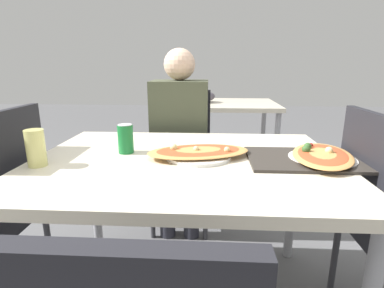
{
  "coord_description": "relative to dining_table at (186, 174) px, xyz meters",
  "views": [
    {
      "loc": [
        0.09,
        -1.16,
        1.09
      ],
      "look_at": [
        0.03,
        0.01,
        0.78
      ],
      "focal_mm": 28.0,
      "sensor_mm": 36.0,
      "label": 1
    }
  ],
  "objects": [
    {
      "name": "soda_can",
      "position": [
        -0.26,
        0.07,
        0.13
      ],
      "size": [
        0.07,
        0.07,
        0.12
      ],
      "color": "#197233",
      "rests_on": "dining_table"
    },
    {
      "name": "person_seated",
      "position": [
        -0.09,
        0.68,
        0.04
      ],
      "size": [
        0.35,
        0.3,
        1.19
      ],
      "rotation": [
        0.0,
        0.0,
        3.14
      ],
      "color": "#2D2D38",
      "rests_on": "ground_plane"
    },
    {
      "name": "pizza_main",
      "position": [
        0.05,
        0.02,
        0.09
      ],
      "size": [
        0.46,
        0.31,
        0.05
      ],
      "color": "white",
      "rests_on": "dining_table"
    },
    {
      "name": "background_table",
      "position": [
        0.17,
        1.85,
        0.01
      ],
      "size": [
        1.1,
        0.8,
        0.84
      ],
      "color": "beige",
      "rests_on": "ground_plane"
    },
    {
      "name": "chair_far_seated",
      "position": [
        -0.09,
        0.8,
        -0.14
      ],
      "size": [
        0.4,
        0.4,
        0.92
      ],
      "rotation": [
        0.0,
        0.0,
        3.14
      ],
      "color": "black",
      "rests_on": "ground_plane"
    },
    {
      "name": "drink_glass",
      "position": [
        -0.55,
        -0.12,
        0.14
      ],
      "size": [
        0.07,
        0.07,
        0.14
      ],
      "color": "#E0DB7F",
      "rests_on": "dining_table"
    },
    {
      "name": "dining_table",
      "position": [
        0.0,
        0.0,
        0.0
      ],
      "size": [
        1.24,
        0.93,
        0.72
      ],
      "color": "beige",
      "rests_on": "ground_plane"
    },
    {
      "name": "serving_tray",
      "position": [
        0.47,
        0.0,
        0.07
      ],
      "size": [
        0.43,
        0.31,
        0.01
      ],
      "color": "#332D28",
      "rests_on": "dining_table"
    },
    {
      "name": "pizza_second",
      "position": [
        0.54,
        0.0,
        0.09
      ],
      "size": [
        0.32,
        0.43,
        0.06
      ],
      "color": "white",
      "rests_on": "dining_table"
    }
  ]
}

